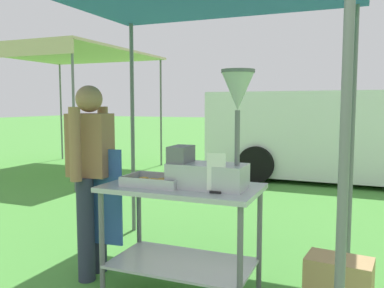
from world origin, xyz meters
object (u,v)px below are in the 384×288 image
(vendor, at_px, (91,171))
(neighbour_tent, at_px, (63,56))
(menu_sign, at_px, (216,176))
(donut_tray, at_px, (155,182))
(donut_fryer, at_px, (214,149))
(van_white, at_px, (355,135))
(donut_cart, at_px, (182,216))
(supply_crate, at_px, (339,283))

(vendor, bearing_deg, neighbour_tent, 131.63)
(menu_sign, relative_size, neighbour_tent, 0.08)
(donut_tray, xyz_separation_m, menu_sign, (0.52, -0.09, 0.10))
(vendor, bearing_deg, donut_fryer, -2.49)
(donut_fryer, relative_size, van_white, 0.15)
(donut_cart, height_order, neighbour_tent, neighbour_tent)
(vendor, bearing_deg, menu_sign, -8.80)
(vendor, height_order, van_white, van_white)
(vendor, relative_size, neighbour_tent, 0.47)
(supply_crate, bearing_deg, donut_cart, -169.01)
(donut_tray, bearing_deg, donut_fryer, 4.93)
(donut_tray, xyz_separation_m, donut_fryer, (0.46, 0.04, 0.27))
(donut_cart, distance_m, vendor, 0.88)
(menu_sign, bearing_deg, donut_cart, 154.75)
(supply_crate, bearing_deg, neighbour_tent, 144.72)
(donut_fryer, xyz_separation_m, van_white, (0.90, 5.59, -0.26))
(donut_cart, bearing_deg, van_white, 78.19)
(donut_tray, height_order, van_white, van_white)
(donut_fryer, height_order, neighbour_tent, neighbour_tent)
(donut_fryer, height_order, vendor, donut_fryer)
(donut_tray, height_order, supply_crate, donut_tray)
(donut_tray, distance_m, menu_sign, 0.53)
(vendor, xyz_separation_m, neighbour_tent, (-3.77, 4.24, 1.57))
(donut_cart, distance_m, donut_fryer, 0.58)
(donut_tray, distance_m, vendor, 0.65)
(donut_cart, height_order, van_white, van_white)
(vendor, xyz_separation_m, van_white, (2.00, 5.54, -0.03))
(donut_cart, xyz_separation_m, donut_tray, (-0.19, -0.06, 0.26))
(van_white, bearing_deg, donut_cart, -101.81)
(donut_tray, relative_size, van_white, 0.08)
(vendor, xyz_separation_m, supply_crate, (1.96, 0.19, -0.72))
(donut_cart, relative_size, van_white, 0.21)
(donut_cart, xyz_separation_m, vendor, (-0.83, 0.03, 0.29))
(donut_fryer, xyz_separation_m, supply_crate, (0.86, 0.24, -0.95))
(menu_sign, bearing_deg, neighbour_tent, 138.10)
(donut_fryer, xyz_separation_m, neighbour_tent, (-4.87, 4.29, 1.33))
(donut_fryer, distance_m, neighbour_tent, 6.63)
(vendor, bearing_deg, supply_crate, 5.57)
(donut_tray, distance_m, neighbour_tent, 6.39)
(donut_tray, height_order, donut_fryer, donut_fryer)
(donut_tray, relative_size, vendor, 0.28)
(donut_fryer, relative_size, supply_crate, 1.77)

